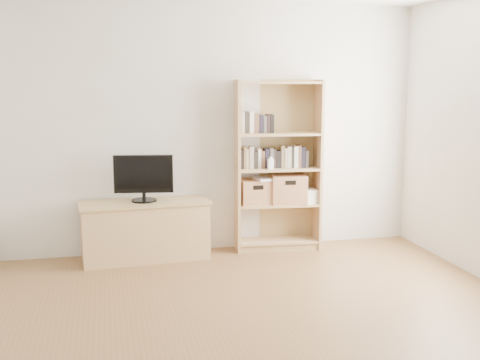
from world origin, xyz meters
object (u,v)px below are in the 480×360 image
object	(u,v)px
tv_stand	(145,231)
basket_right	(288,189)
bookshelf	(278,166)
basket_left	(256,192)
television	(144,179)
laptop	(271,178)
baby_monitor	(271,164)

from	to	relation	value
tv_stand	basket_right	bearing A→B (deg)	-2.46
bookshelf	basket_left	xyz separation A→B (m)	(-0.24, 0.01, -0.27)
television	basket_right	size ratio (longest dim) A/B	1.60
basket_right	laptop	world-z (taller)	basket_right
tv_stand	basket_right	world-z (taller)	basket_right
tv_stand	baby_monitor	bearing A→B (deg)	-5.57
tv_stand	television	xyz separation A→B (m)	(0.00, 0.00, 0.54)
tv_stand	television	bearing A→B (deg)	0.00
television	laptop	world-z (taller)	television
television	baby_monitor	world-z (taller)	television
baby_monitor	basket_right	world-z (taller)	baby_monitor
laptop	basket_left	bearing A→B (deg)	166.23
bookshelf	baby_monitor	size ratio (longest dim) A/B	16.37
basket_left	laptop	world-z (taller)	laptop
baby_monitor	basket_right	distance (m)	0.37
basket_right	laptop	size ratio (longest dim) A/B	1.09
tv_stand	bookshelf	size ratio (longest dim) A/B	0.69
baby_monitor	television	bearing A→B (deg)	170.85
tv_stand	basket_left	bearing A→B (deg)	-0.56
basket_right	basket_left	bearing A→B (deg)	-177.46
television	basket_right	world-z (taller)	television
tv_stand	basket_right	xyz separation A→B (m)	(1.53, 0.06, 0.37)
tv_stand	bookshelf	distance (m)	1.55
basket_left	bookshelf	bearing A→B (deg)	-1.40
basket_left	basket_right	distance (m)	0.35
television	baby_monitor	bearing A→B (deg)	7.95
laptop	bookshelf	bearing A→B (deg)	-8.14
bookshelf	television	distance (m)	1.43
tv_stand	basket_right	distance (m)	1.58
basket_left	basket_right	bearing A→B (deg)	-2.59
tv_stand	baby_monitor	world-z (taller)	baby_monitor
laptop	tv_stand	bearing A→B (deg)	174.17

